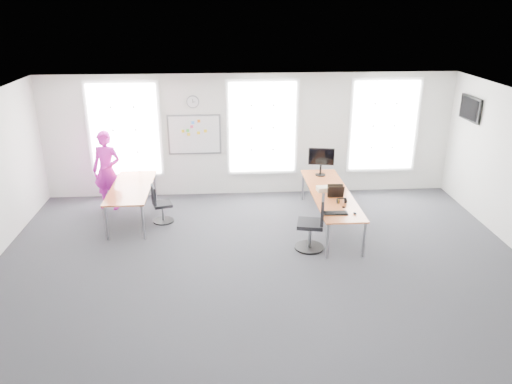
{
  "coord_description": "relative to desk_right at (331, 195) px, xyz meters",
  "views": [
    {
      "loc": [
        -0.65,
        -7.84,
        4.62
      ],
      "look_at": [
        -0.04,
        1.2,
        1.1
      ],
      "focal_mm": 35.0,
      "sensor_mm": 36.0,
      "label": 1
    }
  ],
  "objects": [
    {
      "name": "floor",
      "position": [
        -1.61,
        -1.95,
        -0.7
      ],
      "size": [
        10.0,
        10.0,
        0.0
      ],
      "primitive_type": "plane",
      "color": "#2B2B31",
      "rests_on": "ground"
    },
    {
      "name": "ceiling",
      "position": [
        -1.61,
        -1.95,
        2.3
      ],
      "size": [
        10.0,
        10.0,
        0.0
      ],
      "primitive_type": "plane",
      "rotation": [
        3.14,
        0.0,
        0.0
      ],
      "color": "silver",
      "rests_on": "ground"
    },
    {
      "name": "wall_back",
      "position": [
        -1.61,
        2.05,
        0.8
      ],
      "size": [
        10.0,
        0.0,
        10.0
      ],
      "primitive_type": "plane",
      "rotation": [
        1.57,
        0.0,
        0.0
      ],
      "color": "white",
      "rests_on": "ground"
    },
    {
      "name": "wall_front",
      "position": [
        -1.61,
        -5.95,
        0.8
      ],
      "size": [
        10.0,
        0.0,
        10.0
      ],
      "primitive_type": "plane",
      "rotation": [
        -1.57,
        0.0,
        0.0
      ],
      "color": "white",
      "rests_on": "ground"
    },
    {
      "name": "window_left",
      "position": [
        -4.61,
        2.02,
        1.0
      ],
      "size": [
        1.6,
        0.06,
        2.2
      ],
      "primitive_type": "cube",
      "color": "silver",
      "rests_on": "wall_back"
    },
    {
      "name": "window_mid",
      "position": [
        -1.31,
        2.02,
        1.0
      ],
      "size": [
        1.6,
        0.06,
        2.2
      ],
      "primitive_type": "cube",
      "color": "silver",
      "rests_on": "wall_back"
    },
    {
      "name": "window_right",
      "position": [
        1.69,
        2.02,
        1.0
      ],
      "size": [
        1.6,
        0.06,
        2.2
      ],
      "primitive_type": "cube",
      "color": "silver",
      "rests_on": "wall_back"
    },
    {
      "name": "desk_right",
      "position": [
        0.0,
        0.0,
        0.0
      ],
      "size": [
        0.83,
        3.09,
        0.75
      ],
      "color": "#C8692E",
      "rests_on": "ground"
    },
    {
      "name": "desk_left",
      "position": [
        -4.3,
        0.58,
        0.01
      ],
      "size": [
        0.86,
        2.14,
        0.78
      ],
      "color": "#C8692E",
      "rests_on": "ground"
    },
    {
      "name": "chair_right",
      "position": [
        -0.55,
        -1.08,
        -0.22
      ],
      "size": [
        0.59,
        0.59,
        1.09
      ],
      "rotation": [
        0.0,
        0.0,
        -1.79
      ],
      "color": "black",
      "rests_on": "ground"
    },
    {
      "name": "chair_left",
      "position": [
        -3.68,
        0.4,
        -0.33
      ],
      "size": [
        0.49,
        0.48,
        0.86
      ],
      "rotation": [
        0.0,
        0.0,
        1.88
      ],
      "color": "black",
      "rests_on": "ground"
    },
    {
      "name": "person",
      "position": [
        -4.96,
        1.3,
        0.22
      ],
      "size": [
        0.76,
        0.59,
        1.85
      ],
      "primitive_type": "imported",
      "rotation": [
        0.0,
        0.0,
        -0.24
      ],
      "color": "#E220BE",
      "rests_on": "ground"
    },
    {
      "name": "whiteboard",
      "position": [
        -2.96,
        2.02,
        0.85
      ],
      "size": [
        1.2,
        0.03,
        0.9
      ],
      "primitive_type": "cube",
      "color": "white",
      "rests_on": "wall_back"
    },
    {
      "name": "wall_clock",
      "position": [
        -2.96,
        2.02,
        1.65
      ],
      "size": [
        0.3,
        0.04,
        0.3
      ],
      "primitive_type": "cylinder",
      "rotation": [
        1.57,
        0.0,
        0.0
      ],
      "color": "gray",
      "rests_on": "wall_back"
    },
    {
      "name": "tv",
      "position": [
        3.34,
        1.05,
        1.6
      ],
      "size": [
        0.06,
        0.9,
        0.55
      ],
      "primitive_type": "cube",
      "color": "black",
      "rests_on": "wall_right"
    },
    {
      "name": "keyboard",
      "position": [
        -0.13,
        -1.12,
        0.06
      ],
      "size": [
        0.47,
        0.2,
        0.02
      ],
      "primitive_type": "cube",
      "rotation": [
        0.0,
        0.0,
        -0.08
      ],
      "color": "black",
      "rests_on": "desk_right"
    },
    {
      "name": "mouse",
      "position": [
        0.23,
        -1.17,
        0.07
      ],
      "size": [
        0.07,
        0.11,
        0.04
      ],
      "primitive_type": "ellipsoid",
      "rotation": [
        0.0,
        0.0,
        0.04
      ],
      "color": "black",
      "rests_on": "desk_right"
    },
    {
      "name": "lens_cap",
      "position": [
        0.09,
        -0.82,
        0.05
      ],
      "size": [
        0.06,
        0.06,
        0.01
      ],
      "primitive_type": "cylinder",
      "rotation": [
        0.0,
        0.0,
        0.01
      ],
      "color": "black",
      "rests_on": "desk_right"
    },
    {
      "name": "headphones",
      "position": [
        0.09,
        -0.6,
        0.1
      ],
      "size": [
        0.2,
        0.11,
        0.12
      ],
      "rotation": [
        0.0,
        0.0,
        0.34
      ],
      "color": "black",
      "rests_on": "desk_right"
    },
    {
      "name": "laptop_sleeve",
      "position": [
        0.04,
        -0.27,
        0.18
      ],
      "size": [
        0.33,
        0.18,
        0.27
      ],
      "rotation": [
        0.0,
        0.0,
        -0.03
      ],
      "color": "black",
      "rests_on": "desk_right"
    },
    {
      "name": "paper_stack",
      "position": [
        -0.14,
        0.1,
        0.1
      ],
      "size": [
        0.31,
        0.25,
        0.1
      ],
      "primitive_type": "cube",
      "rotation": [
        0.0,
        0.0,
        0.14
      ],
      "color": "beige",
      "rests_on": "desk_right"
    },
    {
      "name": "monitor",
      "position": [
        -0.01,
        1.12,
        0.45
      ],
      "size": [
        0.59,
        0.24,
        0.66
      ],
      "rotation": [
        0.0,
        0.0,
        -0.18
      ],
      "color": "black",
      "rests_on": "desk_right"
    }
  ]
}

